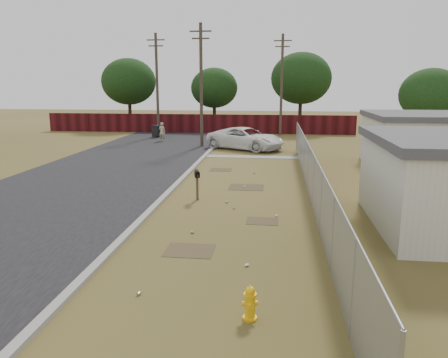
# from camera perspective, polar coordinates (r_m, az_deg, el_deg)

# --- Properties ---
(ground) EXTENTS (120.00, 120.00, 0.00)m
(ground) POSITION_cam_1_polar(r_m,az_deg,el_deg) (17.41, 1.27, -3.37)
(ground) COLOR brown
(ground) RESTS_ON ground
(street) EXTENTS (15.10, 60.00, 0.12)m
(street) POSITION_cam_1_polar(r_m,az_deg,el_deg) (26.52, -11.70, 1.92)
(street) COLOR black
(street) RESTS_ON ground
(chainlink_fence) EXTENTS (0.10, 27.06, 2.02)m
(chainlink_fence) POSITION_cam_1_polar(r_m,az_deg,el_deg) (18.20, 11.42, -0.33)
(chainlink_fence) COLOR gray
(chainlink_fence) RESTS_ON ground
(privacy_fence) EXTENTS (30.00, 0.12, 1.80)m
(privacy_fence) POSITION_cam_1_polar(r_m,az_deg,el_deg) (42.53, -3.55, 7.24)
(privacy_fence) COLOR #480F14
(privacy_fence) RESTS_ON ground
(utility_poles) EXTENTS (12.60, 8.24, 9.00)m
(utility_poles) POSITION_cam_1_polar(r_m,az_deg,el_deg) (37.71, -1.26, 12.37)
(utility_poles) COLOR #46382F
(utility_poles) RESTS_ON ground
(horizon_trees) EXTENTS (33.32, 31.94, 7.78)m
(horizon_trees) POSITION_cam_1_polar(r_m,az_deg,el_deg) (40.24, 5.85, 12.22)
(horizon_trees) COLOR #362618
(horizon_trees) RESTS_ON ground
(fire_hydrant) EXTENTS (0.36, 0.37, 0.75)m
(fire_hydrant) POSITION_cam_1_polar(r_m,az_deg,el_deg) (9.25, 3.42, -15.92)
(fire_hydrant) COLOR yellow
(fire_hydrant) RESTS_ON ground
(mailbox) EXTENTS (0.32, 0.55, 1.27)m
(mailbox) POSITION_cam_1_polar(r_m,az_deg,el_deg) (17.90, -3.53, 0.35)
(mailbox) COLOR brown
(mailbox) RESTS_ON ground
(pickup_truck) EXTENTS (6.26, 5.00, 1.58)m
(pickup_truck) POSITION_cam_1_polar(r_m,az_deg,el_deg) (31.92, 2.84, 5.32)
(pickup_truck) COLOR white
(pickup_truck) RESTS_ON ground
(pedestrian) EXTENTS (0.64, 0.48, 1.57)m
(pedestrian) POSITION_cam_1_polar(r_m,az_deg,el_deg) (36.65, -8.09, 6.13)
(pedestrian) COLOR tan
(pedestrian) RESTS_ON ground
(trash_bin) EXTENTS (0.92, 0.98, 1.07)m
(trash_bin) POSITION_cam_1_polar(r_m,az_deg,el_deg) (39.49, -8.77, 6.21)
(trash_bin) COLOR black
(trash_bin) RESTS_ON ground
(scattered_litter) EXTENTS (3.21, 14.14, 0.07)m
(scattered_litter) POSITION_cam_1_polar(r_m,az_deg,el_deg) (16.22, 1.15, -4.42)
(scattered_litter) COLOR white
(scattered_litter) RESTS_ON ground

